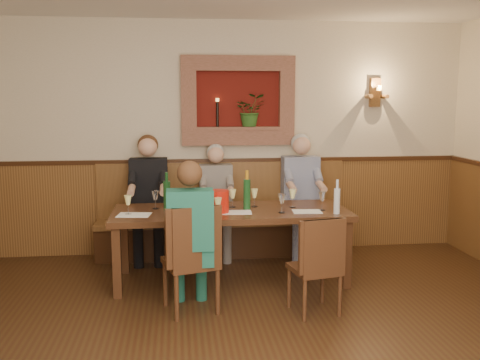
{
  "coord_description": "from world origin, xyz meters",
  "views": [
    {
      "loc": [
        -0.53,
        -3.48,
        1.89
      ],
      "look_at": [
        0.1,
        1.9,
        1.05
      ],
      "focal_mm": 40.0,
      "sensor_mm": 36.0,
      "label": 1
    }
  ],
  "objects_px": {
    "bench": "(223,228)",
    "person_chair_front": "(190,250)",
    "wine_bottle_green_b": "(167,195)",
    "water_bottle": "(337,200)",
    "person_bench_left": "(149,209)",
    "chair_near_right": "(315,285)",
    "wine_bottle_green_a": "(247,193)",
    "dining_table": "(231,217)",
    "chair_near_left": "(191,280)",
    "spittoon_bucket": "(219,201)",
    "person_bench_right": "(302,205)",
    "person_bench_mid": "(216,212)"
  },
  "relations": [
    {
      "from": "bench",
      "to": "wine_bottle_green_b",
      "type": "distance_m",
      "value": 1.25
    },
    {
      "from": "wine_bottle_green_a",
      "to": "water_bottle",
      "type": "distance_m",
      "value": 0.91
    },
    {
      "from": "bench",
      "to": "person_chair_front",
      "type": "bearing_deg",
      "value": -104.19
    },
    {
      "from": "wine_bottle_green_a",
      "to": "bench",
      "type": "bearing_deg",
      "value": 100.07
    },
    {
      "from": "water_bottle",
      "to": "person_chair_front",
      "type": "bearing_deg",
      "value": -161.84
    },
    {
      "from": "wine_bottle_green_b",
      "to": "person_bench_mid",
      "type": "bearing_deg",
      "value": 54.54
    },
    {
      "from": "person_bench_right",
      "to": "chair_near_right",
      "type": "bearing_deg",
      "value": -99.22
    },
    {
      "from": "spittoon_bucket",
      "to": "wine_bottle_green_a",
      "type": "xyz_separation_m",
      "value": [
        0.3,
        0.12,
        0.05
      ]
    },
    {
      "from": "water_bottle",
      "to": "dining_table",
      "type": "bearing_deg",
      "value": 163.62
    },
    {
      "from": "chair_near_right",
      "to": "spittoon_bucket",
      "type": "height_order",
      "value": "spittoon_bucket"
    },
    {
      "from": "person_bench_right",
      "to": "water_bottle",
      "type": "height_order",
      "value": "person_bench_right"
    },
    {
      "from": "bench",
      "to": "person_chair_front",
      "type": "relative_size",
      "value": 2.19
    },
    {
      "from": "bench",
      "to": "water_bottle",
      "type": "distance_m",
      "value": 1.7
    },
    {
      "from": "bench",
      "to": "wine_bottle_green_a",
      "type": "relative_size",
      "value": 7.44
    },
    {
      "from": "water_bottle",
      "to": "spittoon_bucket",
      "type": "bearing_deg",
      "value": 170.57
    },
    {
      "from": "wine_bottle_green_a",
      "to": "chair_near_right",
      "type": "bearing_deg",
      "value": -62.65
    },
    {
      "from": "chair_near_right",
      "to": "wine_bottle_green_a",
      "type": "height_order",
      "value": "wine_bottle_green_a"
    },
    {
      "from": "chair_near_left",
      "to": "wine_bottle_green_a",
      "type": "distance_m",
      "value": 1.16
    },
    {
      "from": "wine_bottle_green_b",
      "to": "water_bottle",
      "type": "height_order",
      "value": "wine_bottle_green_b"
    },
    {
      "from": "wine_bottle_green_b",
      "to": "person_bench_left",
      "type": "bearing_deg",
      "value": 106.13
    },
    {
      "from": "dining_table",
      "to": "bench",
      "type": "distance_m",
      "value": 1.01
    },
    {
      "from": "chair_near_right",
      "to": "person_chair_front",
      "type": "bearing_deg",
      "value": 160.82
    },
    {
      "from": "dining_table",
      "to": "chair_near_right",
      "type": "distance_m",
      "value": 1.21
    },
    {
      "from": "bench",
      "to": "spittoon_bucket",
      "type": "xyz_separation_m",
      "value": [
        -0.13,
        -1.05,
        0.53
      ]
    },
    {
      "from": "spittoon_bucket",
      "to": "water_bottle",
      "type": "distance_m",
      "value": 1.17
    },
    {
      "from": "bench",
      "to": "person_bench_mid",
      "type": "height_order",
      "value": "person_bench_mid"
    },
    {
      "from": "dining_table",
      "to": "chair_near_left",
      "type": "distance_m",
      "value": 0.96
    },
    {
      "from": "person_bench_left",
      "to": "person_chair_front",
      "type": "xyz_separation_m",
      "value": [
        0.44,
        -1.62,
        -0.04
      ]
    },
    {
      "from": "water_bottle",
      "to": "wine_bottle_green_a",
      "type": "bearing_deg",
      "value": 160.3
    },
    {
      "from": "chair_near_left",
      "to": "person_bench_left",
      "type": "bearing_deg",
      "value": 89.51
    },
    {
      "from": "dining_table",
      "to": "water_bottle",
      "type": "relative_size",
      "value": 7.02
    },
    {
      "from": "chair_near_right",
      "to": "person_chair_front",
      "type": "distance_m",
      "value": 1.14
    },
    {
      "from": "chair_near_right",
      "to": "person_bench_left",
      "type": "distance_m",
      "value": 2.36
    },
    {
      "from": "person_bench_right",
      "to": "bench",
      "type": "bearing_deg",
      "value": 173.5
    },
    {
      "from": "person_bench_mid",
      "to": "chair_near_right",
      "type": "bearing_deg",
      "value": -67.35
    },
    {
      "from": "chair_near_right",
      "to": "person_bench_left",
      "type": "bearing_deg",
      "value": 119.57
    },
    {
      "from": "dining_table",
      "to": "wine_bottle_green_a",
      "type": "height_order",
      "value": "wine_bottle_green_a"
    },
    {
      "from": "person_bench_left",
      "to": "person_bench_mid",
      "type": "bearing_deg",
      "value": 0.28
    },
    {
      "from": "person_bench_mid",
      "to": "wine_bottle_green_b",
      "type": "xyz_separation_m",
      "value": [
        -0.56,
        -0.79,
        0.36
      ]
    },
    {
      "from": "bench",
      "to": "wine_bottle_green_a",
      "type": "bearing_deg",
      "value": -79.93
    },
    {
      "from": "chair_near_left",
      "to": "person_bench_mid",
      "type": "height_order",
      "value": "person_bench_mid"
    },
    {
      "from": "chair_near_right",
      "to": "wine_bottle_green_a",
      "type": "distance_m",
      "value": 1.24
    },
    {
      "from": "dining_table",
      "to": "person_bench_left",
      "type": "xyz_separation_m",
      "value": [
        -0.87,
        0.84,
        -0.07
      ]
    },
    {
      "from": "water_bottle",
      "to": "person_bench_mid",
      "type": "bearing_deg",
      "value": 134.25
    },
    {
      "from": "bench",
      "to": "person_chair_front",
      "type": "height_order",
      "value": "person_chair_front"
    },
    {
      "from": "bench",
      "to": "chair_near_right",
      "type": "relative_size",
      "value": 3.41
    },
    {
      "from": "chair_near_right",
      "to": "spittoon_bucket",
      "type": "xyz_separation_m",
      "value": [
        -0.78,
        0.82,
        0.61
      ]
    },
    {
      "from": "spittoon_bucket",
      "to": "wine_bottle_green_a",
      "type": "distance_m",
      "value": 0.32
    },
    {
      "from": "chair_near_left",
      "to": "person_bench_right",
      "type": "xyz_separation_m",
      "value": [
        1.37,
        1.61,
        0.32
      ]
    },
    {
      "from": "dining_table",
      "to": "chair_near_right",
      "type": "height_order",
      "value": "chair_near_right"
    }
  ]
}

